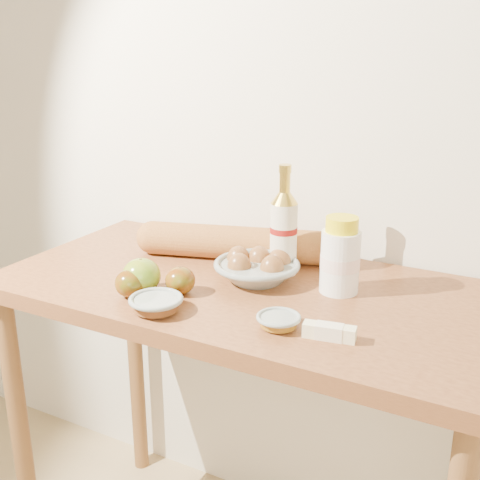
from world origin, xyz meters
name	(u,v)px	position (x,y,z in m)	size (l,w,h in m)	color
back_wall	(304,102)	(0.00, 1.51, 1.30)	(3.50, 0.02, 2.60)	white
table	(246,331)	(0.00, 1.18, 0.78)	(1.20, 0.60, 0.90)	#985B31
bourbon_bottle	(284,230)	(0.05, 1.29, 1.01)	(0.08, 0.08, 0.27)	beige
cream_bottle	(340,258)	(0.21, 1.24, 0.98)	(0.12, 0.12, 0.18)	white
egg_bowl	(257,268)	(0.01, 1.22, 0.93)	(0.26, 0.26, 0.07)	gray
baguette	(234,243)	(-0.11, 1.32, 0.94)	(0.54, 0.24, 0.09)	#B87638
apple_yellowgreen	(141,276)	(-0.19, 1.03, 0.94)	(0.12, 0.12, 0.08)	#A19C20
apple_redgreen_front	(130,283)	(-0.20, 0.99, 0.93)	(0.07, 0.07, 0.06)	maroon
apple_redgreen_right	(180,280)	(-0.11, 1.06, 0.93)	(0.07, 0.07, 0.06)	#930D08
sugar_bowl	(156,304)	(-0.10, 0.96, 0.92)	(0.13, 0.13, 0.03)	#93A09A
syrup_bowl	(279,321)	(0.16, 1.01, 0.91)	(0.12, 0.12, 0.03)	#919F9A
butter_stick	(329,332)	(0.27, 1.01, 0.91)	(0.11, 0.05, 0.03)	#FBF8C3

